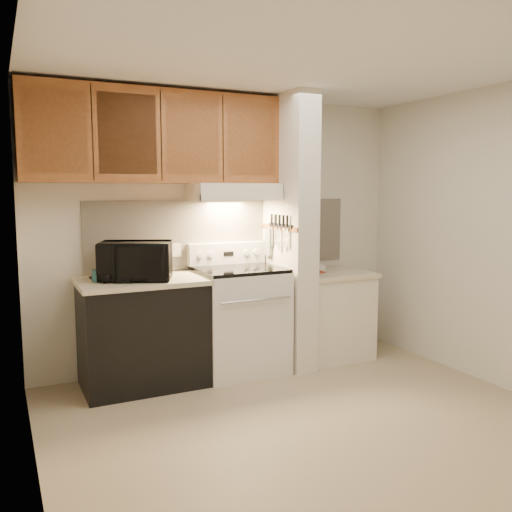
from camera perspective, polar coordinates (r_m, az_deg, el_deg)
floor at (r=4.12m, az=5.10°, el=-16.60°), size 3.60×3.60×0.00m
ceiling at (r=3.87m, az=5.53°, el=19.74°), size 3.60×3.60×0.00m
wall_back at (r=5.13m, az=-3.36°, el=2.58°), size 3.60×2.50×0.02m
wall_left at (r=3.26m, az=-22.96°, el=-0.55°), size 0.02×3.00×2.50m
wall_right at (r=4.96m, az=23.44°, el=1.86°), size 0.02×3.00×2.50m
backsplash at (r=5.12m, az=-3.30°, el=2.40°), size 2.60×0.02×0.63m
range_body at (r=4.94m, az=-1.76°, el=-6.87°), size 0.76×0.65×0.92m
oven_window at (r=4.65m, az=-0.16°, el=-7.24°), size 0.50×0.01×0.30m
oven_handle at (r=4.57m, az=0.05°, el=-4.67°), size 0.65×0.02×0.02m
cooktop at (r=4.85m, az=-1.78°, el=-1.42°), size 0.74×0.64×0.03m
range_backguard at (r=5.09m, az=-3.08°, el=0.29°), size 0.76×0.08×0.20m
range_display at (r=5.06m, az=-2.90°, el=0.24°), size 0.10×0.01×0.04m
range_knob_left_outer at (r=4.95m, az=-5.87°, el=0.07°), size 0.05×0.02×0.05m
range_knob_left_inner at (r=4.99m, az=-4.79°, el=0.13°), size 0.05×0.02×0.05m
range_knob_right_inner at (r=5.13m, az=-1.03°, el=0.34°), size 0.05×0.02×0.05m
range_knob_right_outer at (r=5.17m, az=-0.03°, el=0.40°), size 0.05×0.02×0.05m
dishwasher_front at (r=4.68m, az=-11.79°, el=-8.12°), size 1.00×0.63×0.87m
left_countertop at (r=4.59m, az=-11.94°, el=-2.63°), size 1.04×0.67×0.04m
spoon_rest at (r=4.72m, az=-15.69°, el=-2.12°), size 0.25×0.09×0.02m
teal_jar at (r=4.54m, az=-16.37°, el=-1.99°), size 0.10×0.10×0.09m
outlet at (r=4.96m, az=-8.37°, el=0.62°), size 0.08×0.01×0.12m
microwave at (r=4.53m, az=-12.55°, el=-0.50°), size 0.67×0.56×0.31m
partition_pillar at (r=5.04m, az=3.55°, el=2.50°), size 0.22×0.70×2.50m
pillar_trim at (r=4.98m, az=2.38°, el=3.03°), size 0.01×0.70×0.04m
knife_strip at (r=4.93m, az=2.60°, el=3.22°), size 0.02×0.42×0.04m
knife_blade_a at (r=4.81m, az=3.29°, el=1.92°), size 0.01×0.03×0.16m
knife_handle_a at (r=4.79m, az=3.30°, el=3.70°), size 0.02×0.02×0.10m
knife_blade_b at (r=4.86m, az=2.96°, el=1.86°), size 0.01×0.04×0.18m
knife_handle_b at (r=4.85m, az=2.92°, el=3.75°), size 0.02×0.02×0.10m
knife_blade_c at (r=4.94m, az=2.46°, el=1.83°), size 0.01×0.04×0.20m
knife_handle_c at (r=4.92m, az=2.51°, el=3.79°), size 0.02×0.02×0.10m
knife_blade_d at (r=4.99m, az=2.11°, el=2.12°), size 0.01×0.04×0.16m
knife_handle_d at (r=4.98m, az=2.11°, el=3.84°), size 0.02×0.02×0.10m
knife_blade_e at (r=5.07m, az=1.61°, el=2.09°), size 0.01×0.04×0.18m
knife_handle_e at (r=5.05m, az=1.67°, el=3.89°), size 0.02×0.02×0.10m
oven_mitt at (r=5.13m, az=1.32°, el=1.47°), size 0.03×0.10×0.25m
right_cab_base at (r=5.41m, az=7.76°, el=-6.31°), size 0.70×0.60×0.81m
right_countertop at (r=5.33m, az=7.84°, el=-1.86°), size 0.74×0.64×0.04m
red_folder at (r=5.31m, az=5.62°, el=-1.58°), size 0.23×0.30×0.01m
white_box at (r=5.44m, az=6.36°, el=-1.20°), size 0.19×0.16×0.04m
range_hood at (r=4.91m, az=-2.40°, el=6.77°), size 0.78×0.44×0.15m
hood_lip at (r=4.72m, az=-1.39°, el=6.21°), size 0.78×0.04×0.06m
upper_cabinets at (r=4.75m, az=-10.51°, el=12.21°), size 2.18×0.33×0.77m
cab_door_a at (r=4.44m, az=-20.41°, el=12.25°), size 0.46×0.01×0.63m
cab_gap_a at (r=4.47m, az=-16.86°, el=12.35°), size 0.01×0.01×0.73m
cab_door_b at (r=4.52m, az=-13.37°, el=12.39°), size 0.46×0.01×0.63m
cab_gap_b at (r=4.59m, az=-9.97°, el=12.40°), size 0.01×0.01×0.73m
cab_door_c at (r=4.67m, az=-6.68°, el=12.36°), size 0.46×0.01×0.63m
cab_gap_c at (r=4.77m, az=-3.51°, el=12.29°), size 0.01×0.01×0.73m
cab_door_d at (r=4.88m, az=-0.48°, el=12.18°), size 0.46×0.01×0.63m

